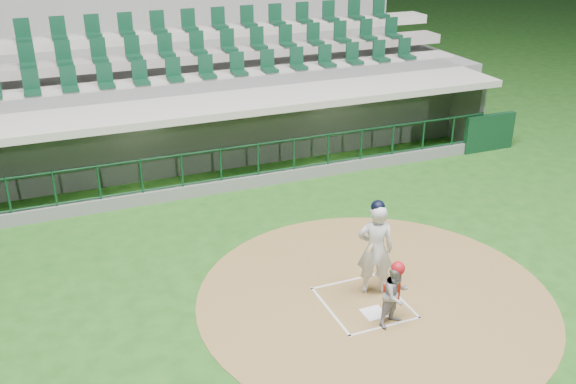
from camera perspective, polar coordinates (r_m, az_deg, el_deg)
name	(u,v)px	position (r m, az deg, el deg)	size (l,w,h in m)	color
ground	(357,295)	(13.27, 6.14, -9.13)	(120.00, 120.00, 0.00)	#1D4E16
dirt_circle	(375,297)	(13.25, 7.71, -9.25)	(7.20, 7.20, 0.01)	brown
home_plate	(374,313)	(12.76, 7.63, -10.63)	(0.43, 0.43, 0.02)	white
batter_box_chalk	(364,303)	(13.04, 6.76, -9.73)	(1.55, 1.80, 0.01)	white
dugout_structure	(236,134)	(19.38, -4.62, 5.20)	(16.40, 3.70, 3.00)	gray
seating_deck	(209,93)	(22.08, -7.07, 8.74)	(17.00, 6.72, 5.15)	slate
batter	(375,248)	(12.88, 7.77, -4.96)	(0.97, 1.00, 2.06)	silver
catcher	(396,294)	(12.20, 9.55, -8.91)	(0.73, 0.64, 1.34)	#96969B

